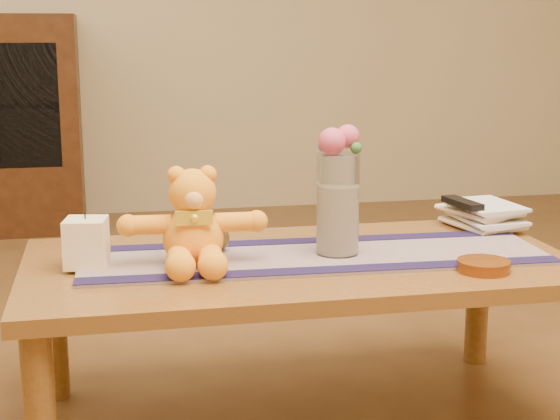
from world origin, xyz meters
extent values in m
plane|color=#4E3116|center=(0.00, 0.00, 0.00)|extent=(5.50, 5.50, 0.00)
cube|color=brown|center=(0.00, 0.00, 0.43)|extent=(1.40, 0.70, 0.04)
cylinder|color=brown|center=(-0.64, -0.29, 0.21)|extent=(0.07, 0.07, 0.41)
cylinder|color=brown|center=(-0.64, 0.29, 0.21)|extent=(0.07, 0.07, 0.41)
cylinder|color=brown|center=(0.64, 0.29, 0.21)|extent=(0.07, 0.07, 0.41)
cube|color=#1C244F|center=(0.04, 0.00, 0.45)|extent=(1.21, 0.40, 0.01)
cube|color=#171236|center=(0.04, -0.15, 0.46)|extent=(1.20, 0.11, 0.00)
cube|color=#171236|center=(0.05, 0.14, 0.46)|extent=(1.20, 0.11, 0.00)
cube|color=#FFEFBB|center=(-0.53, 0.01, 0.52)|extent=(0.11, 0.11, 0.12)
cylinder|color=black|center=(-0.53, 0.01, 0.58)|extent=(0.00, 0.00, 0.01)
cylinder|color=silver|center=(0.10, 0.00, 0.59)|extent=(0.11, 0.11, 0.26)
cylinder|color=beige|center=(0.10, 0.00, 0.55)|extent=(0.09, 0.09, 0.18)
sphere|color=#C84666|center=(0.08, -0.01, 0.75)|extent=(0.07, 0.07, 0.07)
sphere|color=#C84666|center=(0.13, 0.00, 0.76)|extent=(0.06, 0.06, 0.06)
sphere|color=#5352B2|center=(0.11, 0.03, 0.75)|extent=(0.04, 0.04, 0.04)
sphere|color=#5352B2|center=(0.07, 0.02, 0.74)|extent=(0.04, 0.04, 0.04)
sphere|color=#33662D|center=(0.14, -0.02, 0.74)|extent=(0.03, 0.03, 0.03)
sphere|color=#523D1B|center=(-0.20, 0.09, 0.49)|extent=(0.09, 0.09, 0.07)
imported|color=beige|center=(0.53, 0.20, 0.46)|extent=(0.21, 0.25, 0.02)
imported|color=beige|center=(0.53, 0.20, 0.48)|extent=(0.18, 0.24, 0.02)
imported|color=beige|center=(0.52, 0.21, 0.50)|extent=(0.22, 0.26, 0.02)
imported|color=beige|center=(0.53, 0.20, 0.52)|extent=(0.19, 0.24, 0.02)
cube|color=black|center=(0.53, 0.19, 0.54)|extent=(0.07, 0.17, 0.02)
cylinder|color=#BF5914|center=(0.41, -0.21, 0.46)|extent=(0.14, 0.14, 0.03)
camera|label=1|loc=(-0.48, -2.05, 1.03)|focal=54.37mm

